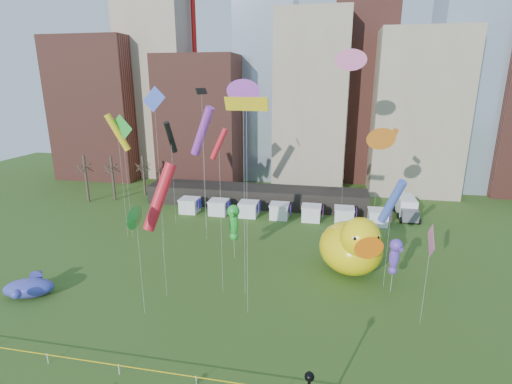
% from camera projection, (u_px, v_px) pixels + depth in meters
% --- Properties ---
extents(skyline, '(101.00, 23.00, 68.00)m').
position_uv_depth(skyline, '(304.00, 79.00, 78.62)').
color(skyline, brown).
rests_on(skyline, ground).
extents(pavilion, '(38.00, 6.00, 3.20)m').
position_uv_depth(pavilion, '(256.00, 196.00, 67.31)').
color(pavilion, black).
rests_on(pavilion, ground).
extents(vendor_tents, '(33.24, 2.80, 2.40)m').
position_uv_depth(vendor_tents, '(280.00, 212.00, 60.85)').
color(vendor_tents, white).
rests_on(vendor_tents, ground).
extents(bare_trees, '(8.44, 6.44, 8.50)m').
position_uv_depth(bare_trees, '(114.00, 178.00, 70.14)').
color(bare_trees, '#382B21').
rests_on(bare_trees, ground).
extents(caution_tape, '(50.00, 0.06, 0.90)m').
position_uv_depth(caution_tape, '(196.00, 379.00, 27.22)').
color(caution_tape, white).
rests_on(caution_tape, ground).
extents(big_duck, '(9.03, 10.35, 7.29)m').
position_uv_depth(big_duck, '(352.00, 246.00, 42.78)').
color(big_duck, yellow).
rests_on(big_duck, ground).
extents(small_duck, '(2.78, 3.67, 2.79)m').
position_uv_depth(small_duck, '(368.00, 259.00, 44.15)').
color(small_duck, white).
rests_on(small_duck, ground).
extents(seahorse_green, '(1.62, 1.99, 6.87)m').
position_uv_depth(seahorse_green, '(234.00, 220.00, 46.04)').
color(seahorse_green, silver).
rests_on(seahorse_green, ground).
extents(seahorse_purple, '(1.68, 1.88, 5.93)m').
position_uv_depth(seahorse_purple, '(395.00, 254.00, 38.45)').
color(seahorse_purple, silver).
rests_on(seahorse_purple, ground).
extents(whale_inflatable, '(5.39, 6.12, 2.13)m').
position_uv_depth(whale_inflatable, '(29.00, 287.00, 38.80)').
color(whale_inflatable, '#503A9F').
rests_on(whale_inflatable, ground).
extents(box_truck, '(3.06, 7.17, 3.02)m').
position_uv_depth(box_truck, '(406.00, 207.00, 61.59)').
color(box_truck, white).
rests_on(box_truck, ground).
extents(kite_0, '(3.21, 3.58, 13.72)m').
position_uv_depth(kite_0, '(160.00, 197.00, 35.97)').
color(kite_0, silver).
rests_on(kite_0, ground).
extents(kite_1, '(2.69, 0.45, 24.91)m').
position_uv_depth(kite_1, '(351.00, 60.00, 49.14)').
color(kite_1, silver).
rests_on(kite_1, ground).
extents(kite_2, '(1.05, 2.87, 15.54)m').
position_uv_depth(kite_2, '(171.00, 137.00, 55.62)').
color(kite_2, silver).
rests_on(kite_2, ground).
extents(kite_3, '(3.16, 0.59, 16.90)m').
position_uv_depth(kite_3, '(122.00, 128.00, 49.57)').
color(kite_3, silver).
rests_on(kite_3, ground).
extents(kite_4, '(3.66, 0.88, 19.73)m').
position_uv_depth(kite_4, '(246.00, 105.00, 30.92)').
color(kite_4, silver).
rests_on(kite_4, ground).
extents(kite_5, '(2.55, 2.75, 11.91)m').
position_uv_depth(kite_5, '(392.00, 202.00, 38.14)').
color(kite_5, silver).
rests_on(kite_5, ground).
extents(kite_6, '(2.51, 1.33, 15.67)m').
position_uv_depth(kite_6, '(381.00, 139.00, 45.76)').
color(kite_6, silver).
rests_on(kite_6, ground).
extents(kite_7, '(4.31, 2.60, 17.86)m').
position_uv_depth(kite_7, '(202.00, 131.00, 53.02)').
color(kite_7, silver).
rests_on(kite_7, ground).
extents(kite_8, '(1.82, 0.72, 16.87)m').
position_uv_depth(kite_8, '(219.00, 144.00, 35.47)').
color(kite_8, silver).
rests_on(kite_8, ground).
extents(kite_9, '(0.08, 2.78, 9.41)m').
position_uv_depth(kite_9, '(431.00, 242.00, 32.38)').
color(kite_9, silver).
rests_on(kite_9, ground).
extents(kite_10, '(0.79, 2.52, 20.13)m').
position_uv_depth(kite_10, '(201.00, 93.00, 47.77)').
color(kite_10, silver).
rests_on(kite_10, ground).
extents(kite_11, '(0.33, 1.99, 10.52)m').
position_uv_depth(kite_11, '(136.00, 218.00, 33.47)').
color(kite_11, silver).
rests_on(kite_11, ground).
extents(kite_12, '(3.03, 2.04, 17.07)m').
position_uv_depth(kite_12, '(118.00, 132.00, 49.85)').
color(kite_12, silver).
rests_on(kite_12, ground).
extents(kite_13, '(3.16, 0.30, 20.42)m').
position_uv_depth(kite_13, '(154.00, 102.00, 47.14)').
color(kite_13, silver).
rests_on(kite_13, ground).
extents(kite_14, '(0.62, 2.54, 15.08)m').
position_uv_depth(kite_14, '(395.00, 132.00, 49.72)').
color(kite_14, silver).
rests_on(kite_14, ground).
extents(kite_15, '(2.01, 0.31, 21.13)m').
position_uv_depth(kite_15, '(243.00, 91.00, 33.86)').
color(kite_15, silver).
rests_on(kite_15, ground).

